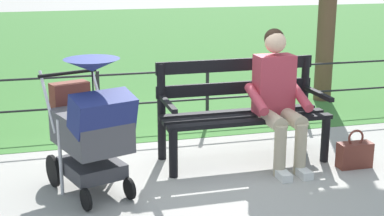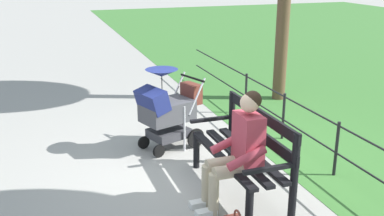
{
  "view_description": "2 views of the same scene",
  "coord_description": "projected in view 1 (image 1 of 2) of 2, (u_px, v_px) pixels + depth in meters",
  "views": [
    {
      "loc": [
        1.15,
        4.75,
        1.9
      ],
      "look_at": [
        -0.06,
        0.14,
        0.61
      ],
      "focal_mm": 51.82,
      "sensor_mm": 36.0,
      "label": 1
    },
    {
      "loc": [
        -4.83,
        1.96,
        2.52
      ],
      "look_at": [
        0.18,
        0.25,
        0.79
      ],
      "focal_mm": 42.23,
      "sensor_mm": 36.0,
      "label": 2
    }
  ],
  "objects": [
    {
      "name": "stroller",
      "position": [
        91.0,
        125.0,
        4.49
      ],
      "size": [
        0.75,
        0.99,
        1.15
      ],
      "color": "black",
      "rests_on": "ground"
    },
    {
      "name": "grass_lawn",
      "position": [
        96.0,
        39.0,
        13.43
      ],
      "size": [
        40.0,
        16.0,
        0.01
      ],
      "primitive_type": "cube",
      "color": "#3D7533",
      "rests_on": "ground"
    },
    {
      "name": "handbag",
      "position": [
        355.0,
        154.0,
        5.19
      ],
      "size": [
        0.32,
        0.14,
        0.37
      ],
      "color": "brown",
      "rests_on": "ground"
    },
    {
      "name": "person_on_bench",
      "position": [
        278.0,
        94.0,
        5.16
      ],
      "size": [
        0.53,
        0.74,
        1.28
      ],
      "color": "tan",
      "rests_on": "ground"
    },
    {
      "name": "park_bench",
      "position": [
        241.0,
        106.0,
        5.34
      ],
      "size": [
        1.6,
        0.61,
        0.96
      ],
      "color": "black",
      "rests_on": "ground"
    },
    {
      "name": "ground_plane",
      "position": [
        182.0,
        167.0,
        5.22
      ],
      "size": [
        60.0,
        60.0,
        0.0
      ],
      "primitive_type": "plane",
      "color": "#9E9B93"
    },
    {
      "name": "park_fence",
      "position": [
        197.0,
        89.0,
        6.46
      ],
      "size": [
        8.92,
        0.04,
        0.7
      ],
      "color": "black",
      "rests_on": "ground"
    }
  ]
}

